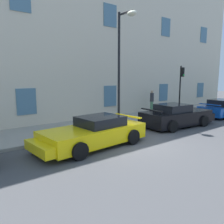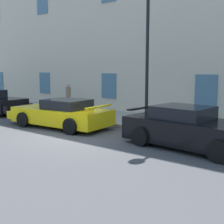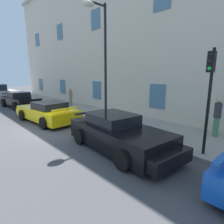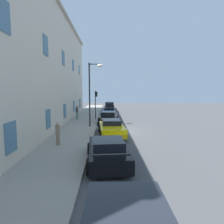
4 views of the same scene
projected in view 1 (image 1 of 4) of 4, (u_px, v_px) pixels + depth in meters
ground_plane at (134, 143)px, 10.22m from camera, size 80.00×80.00×0.00m
sidewalk at (88, 126)px, 13.35m from camera, size 60.00×3.56×0.14m
building_facade at (55, 31)px, 15.63m from camera, size 37.61×5.27×12.30m
sportscar_yellow_flank at (91, 134)px, 9.58m from camera, size 5.15×2.46×1.27m
sportscar_white_middle at (178, 116)px, 13.66m from camera, size 5.00×2.44×1.37m
traffic_light at (181, 82)px, 16.11m from camera, size 0.22×0.36×3.63m
street_lamp at (123, 50)px, 12.35m from camera, size 0.44×1.42×6.41m
pedestrian_admiring at (152, 101)px, 18.02m from camera, size 0.43×0.43×1.78m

